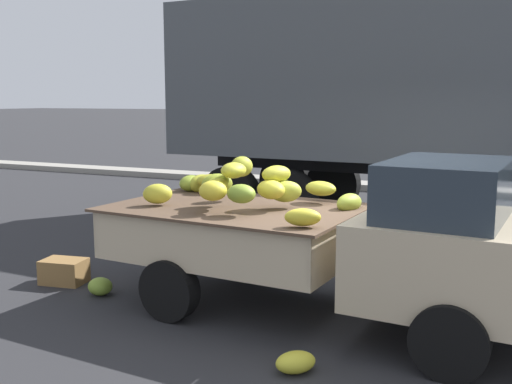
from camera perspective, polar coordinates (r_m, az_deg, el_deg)
The scene contains 6 objects.
ground at distance 6.60m, azimuth 9.60°, elevation -11.25°, with size 220.00×220.00×0.00m, color #28282B.
curb_strip at distance 15.06m, azimuth 18.26°, elevation 0.07°, with size 80.00×0.80×0.16m, color gray.
pickup_truck at distance 5.96m, azimuth 13.33°, elevation -4.65°, with size 4.82×2.14×1.70m.
fallen_banana_bunch_near_tailgate at distance 7.28m, azimuth -14.53°, elevation -8.64°, with size 0.30×0.27×0.20m, color olive.
fallen_banana_bunch_by_wheel at distance 5.20m, azimuth 3.77°, elevation -15.78°, with size 0.35×0.25×0.17m, color gold.
produce_crate at distance 7.85m, azimuth -17.71°, elevation -7.17°, with size 0.52×0.36×0.30m, color olive.
Camera 1 is at (1.54, -6.01, 2.25)m, focal length 42.25 mm.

